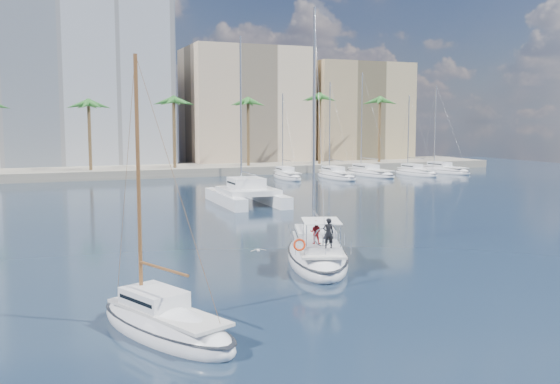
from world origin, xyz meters
name	(u,v)px	position (x,y,z in m)	size (l,w,h in m)	color
ground	(283,263)	(0.00, 0.00, 0.00)	(160.00, 160.00, 0.00)	black
quay	(123,171)	(0.00, 61.00, 0.60)	(120.00, 14.00, 1.20)	gray
building_modern	(29,81)	(-12.00, 73.00, 14.00)	(42.00, 16.00, 28.00)	white
building_beige	(246,108)	(22.00, 70.00, 10.00)	(20.00, 14.00, 20.00)	beige
building_tan_right	(355,115)	(42.00, 68.00, 9.00)	(18.00, 12.00, 18.00)	tan
palm_centre	(125,103)	(0.00, 57.00, 10.28)	(3.60, 3.60, 12.30)	brown
palm_right	(344,106)	(34.00, 57.00, 10.28)	(3.60, 3.60, 12.30)	brown
main_sloop	(317,254)	(1.80, -0.57, 0.49)	(6.43, 10.57, 14.98)	white
small_sloop	(165,324)	(-8.48, -9.15, 0.41)	(5.10, 7.92, 10.90)	white
catamaran	(247,192)	(6.32, 24.35, 1.11)	(5.72, 10.95, 15.89)	white
seagull	(258,250)	(-0.78, 1.89, 0.42)	(0.97, 0.41, 0.18)	silver
moored_yacht_a	(287,179)	(20.00, 47.00, 0.00)	(2.72, 9.35, 11.90)	white
moored_yacht_b	(336,178)	(26.50, 45.00, 0.00)	(3.14, 10.78, 13.72)	white
moored_yacht_c	(370,176)	(33.00, 47.00, 0.00)	(3.55, 12.21, 15.54)	white
moored_yacht_d	(416,175)	(39.50, 45.00, 0.00)	(2.72, 9.35, 11.90)	white
moored_yacht_e	(444,173)	(46.00, 47.00, 0.00)	(3.14, 10.78, 13.72)	white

